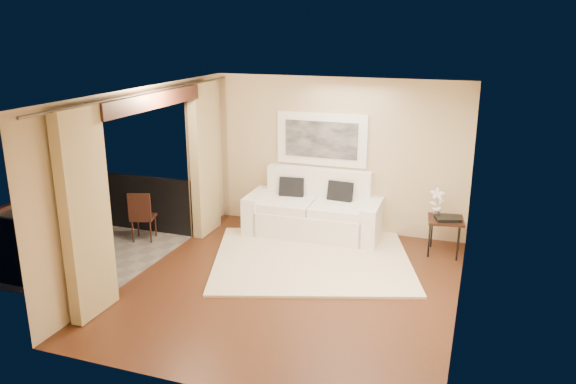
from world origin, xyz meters
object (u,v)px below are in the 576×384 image
at_px(bistro_table, 73,217).
at_px(balcony_chair_near, 88,246).
at_px(sofa, 314,212).
at_px(balcony_chair_far, 141,213).
at_px(ice_bucket, 67,204).
at_px(side_table, 446,222).
at_px(orchid, 437,202).

distance_m(bistro_table, balcony_chair_near, 1.03).
distance_m(sofa, balcony_chair_far, 2.95).
xyz_separation_m(sofa, ice_bucket, (-3.31, -2.29, 0.50)).
bearing_deg(balcony_chair_far, sofa, -170.36).
bearing_deg(balcony_chair_far, balcony_chair_near, 81.19).
distance_m(side_table, ice_bucket, 5.93).
height_order(bistro_table, balcony_chair_far, balcony_chair_far).
xyz_separation_m(side_table, ice_bucket, (-5.54, -2.11, 0.35)).
relative_size(sofa, balcony_chair_near, 2.33).
bearing_deg(side_table, orchid, 142.26).
xyz_separation_m(sofa, bistro_table, (-3.17, -2.35, 0.32)).
relative_size(side_table, balcony_chair_near, 0.61).
xyz_separation_m(sofa, side_table, (2.23, -0.19, 0.14)).
distance_m(side_table, orchid, 0.35).
relative_size(orchid, bistro_table, 0.56).
bearing_deg(side_table, balcony_chair_far, -166.77).
height_order(bistro_table, balcony_chair_near, balcony_chair_near).
relative_size(balcony_chair_near, ice_bucket, 5.03).
bearing_deg(orchid, side_table, -37.74).
bearing_deg(balcony_chair_far, bistro_table, 45.18).
relative_size(sofa, bistro_table, 2.87).
height_order(sofa, side_table, sofa).
bearing_deg(orchid, balcony_chair_far, -164.87).
distance_m(sofa, side_table, 2.24).
relative_size(side_table, orchid, 1.35).
distance_m(sofa, balcony_chair_near, 3.84).
distance_m(orchid, ice_bucket, 5.82).
xyz_separation_m(sofa, orchid, (2.07, -0.06, 0.43)).
bearing_deg(ice_bucket, sofa, 34.71).
relative_size(sofa, ice_bucket, 11.70).
distance_m(side_table, balcony_chair_near, 5.41).
bearing_deg(ice_bucket, side_table, 20.82).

